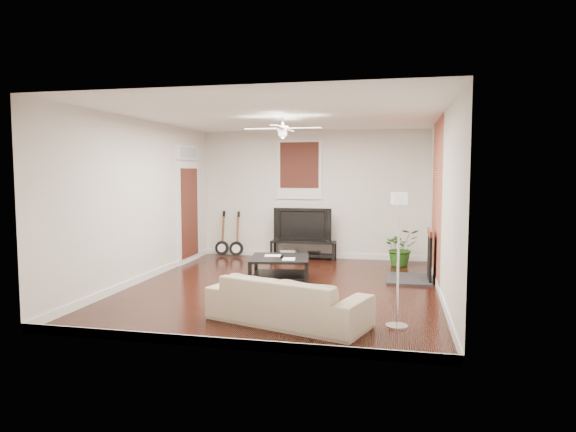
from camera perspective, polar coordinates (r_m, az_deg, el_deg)
name	(u,v)px	position (r m, az deg, el deg)	size (l,w,h in m)	color
room	(283,203)	(8.31, -0.58, 1.48)	(5.01, 6.01, 2.81)	black
brick_accent	(437,201)	(9.13, 16.29, 1.60)	(0.02, 2.20, 2.80)	#A64335
fireplace	(418,255)	(9.21, 14.35, -4.21)	(0.80, 1.10, 0.92)	black
window_back	(299,170)	(11.26, 1.28, 5.20)	(1.00, 0.06, 1.30)	black
door_left	(189,203)	(10.90, -11.05, 1.43)	(0.08, 1.00, 2.50)	white
tv_stand	(303,250)	(11.19, 1.72, -3.81)	(1.41, 0.38, 0.40)	black
tv	(303,224)	(11.13, 1.75, -0.93)	(1.26, 0.17, 0.73)	black
coffee_table	(280,269)	(8.96, -0.92, -5.94)	(1.00, 1.00, 0.42)	black
sofa	(288,300)	(6.50, -0.02, -9.35)	(2.04, 0.80, 0.60)	tan
floor_lamp	(398,260)	(6.35, 12.21, -4.87)	(0.27, 0.27, 1.67)	silver
potted_plant	(401,247)	(10.56, 12.51, -3.44)	(0.69, 0.60, 0.76)	#235819
guitar_left	(222,234)	(11.60, -7.41, -1.96)	(0.32, 0.22, 1.03)	black
guitar_right	(236,234)	(11.46, -5.81, -2.03)	(0.32, 0.22, 1.03)	black
ceiling_fan	(283,129)	(8.32, -0.59, 9.75)	(1.24, 1.24, 0.32)	white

